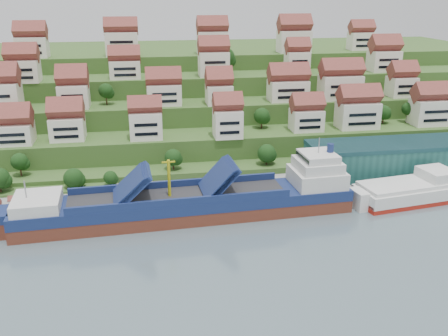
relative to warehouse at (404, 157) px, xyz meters
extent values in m
plane|color=slate|center=(-52.00, -17.00, -7.20)|extent=(300.00, 300.00, 0.00)
cube|color=gray|center=(-32.00, -2.00, -6.10)|extent=(180.00, 14.00, 2.20)
cube|color=gray|center=(-110.00, -5.00, -6.70)|extent=(45.00, 20.00, 1.00)
cube|color=#2D4C1E|center=(-52.00, 69.00, -5.20)|extent=(260.00, 128.00, 4.00)
cube|color=#2D4C1E|center=(-52.00, 74.00, -1.70)|extent=(260.00, 118.00, 11.00)
cube|color=#2D4C1E|center=(-52.00, 82.00, 1.80)|extent=(260.00, 102.00, 18.00)
cube|color=#2D4C1E|center=(-52.00, 90.00, 5.30)|extent=(260.00, 86.00, 25.00)
cube|color=#2D4C1E|center=(-52.00, 99.00, 8.30)|extent=(260.00, 68.00, 31.00)
cube|color=white|center=(-117.90, 21.67, 6.91)|extent=(10.70, 8.66, 6.21)
cube|color=white|center=(-102.51, 23.72, 7.38)|extent=(10.49, 8.57, 7.16)
cube|color=white|center=(-78.08, 20.45, 8.11)|extent=(10.11, 7.03, 8.61)
cube|color=white|center=(-52.19, 18.04, 8.25)|extent=(8.88, 7.62, 8.90)
cube|color=white|center=(-24.71, 21.79, 7.34)|extent=(10.33, 7.73, 7.09)
cube|color=white|center=(-6.47, 22.14, 8.24)|extent=(13.62, 8.26, 8.88)
cube|color=white|center=(20.35, 22.25, 8.24)|extent=(12.66, 8.31, 8.87)
cube|color=white|center=(-101.49, 38.17, 14.73)|extent=(9.92, 8.98, 7.86)
cube|color=white|center=(-71.23, 37.67, 14.38)|extent=(11.71, 7.90, 7.15)
cube|color=white|center=(-52.21, 35.83, 14.13)|extent=(8.82, 8.56, 6.67)
cube|color=white|center=(-26.90, 37.34, 14.44)|extent=(13.81, 8.36, 7.27)
cube|color=white|center=(-7.42, 36.73, 15.15)|extent=(14.78, 8.18, 8.69)
cube|color=white|center=(17.11, 37.78, 14.43)|extent=(9.64, 8.04, 7.26)
cube|color=white|center=(-119.41, 50.67, 21.68)|extent=(10.87, 7.86, 7.76)
cube|color=white|center=(-84.38, 52.76, 21.07)|extent=(11.07, 7.30, 6.53)
cube|color=white|center=(-51.63, 52.63, 22.34)|extent=(11.01, 7.79, 9.09)
cube|color=white|center=(-18.86, 53.59, 21.99)|extent=(8.71, 7.14, 8.37)
cube|color=white|center=(17.08, 53.74, 21.84)|extent=(11.40, 8.47, 8.07)
cube|color=white|center=(-119.63, 71.56, 27.66)|extent=(11.59, 8.03, 7.73)
cube|color=white|center=(-85.55, 70.74, 28.42)|extent=(12.57, 7.51, 9.23)
cube|color=white|center=(-49.29, 71.92, 28.25)|extent=(11.99, 8.15, 8.91)
cube|color=white|center=(-15.09, 71.20, 28.25)|extent=(12.98, 8.73, 8.90)
cube|color=white|center=(16.32, 75.37, 27.54)|extent=(10.12, 7.05, 7.47)
ellipsoid|color=#1A4015|center=(-115.15, 10.93, 1.31)|extent=(4.98, 4.98, 4.98)
ellipsoid|color=#1A4015|center=(-41.35, 9.11, 0.48)|extent=(5.79, 5.79, 5.79)
ellipsoid|color=#1A4015|center=(-70.49, 9.29, 0.67)|extent=(5.14, 5.14, 5.14)
ellipsoid|color=#1A4015|center=(5.11, 26.11, 7.77)|extent=(5.15, 5.15, 5.15)
ellipsoid|color=#1A4015|center=(14.23, 26.11, 8.79)|extent=(4.58, 4.58, 4.58)
ellipsoid|color=#1A4015|center=(-38.95, 26.66, 8.14)|extent=(5.45, 5.45, 5.45)
ellipsoid|color=#1A4015|center=(-6.26, 42.83, 16.60)|extent=(4.52, 4.52, 4.52)
ellipsoid|color=#1A4015|center=(-104.53, 42.38, 14.21)|extent=(6.19, 6.19, 6.19)
ellipsoid|color=#1A4015|center=(-91.06, 40.97, 15.71)|extent=(5.04, 5.04, 5.04)
ellipsoid|color=#1A4015|center=(-46.68, 56.21, 24.25)|extent=(7.48, 7.48, 7.48)
ellipsoid|color=#1A4015|center=(-18.06, 58.94, 23.08)|extent=(4.99, 4.99, 4.99)
ellipsoid|color=#1A4015|center=(-15.24, 56.97, 21.15)|extent=(5.45, 5.45, 5.45)
ellipsoid|color=#1A4015|center=(-99.10, 2.00, -1.56)|extent=(5.68, 5.68, 5.68)
ellipsoid|color=#1A4015|center=(-88.95, 2.00, -2.03)|extent=(3.95, 3.95, 3.95)
cube|color=#1F5650|center=(0.00, 0.00, 0.00)|extent=(60.00, 15.00, 10.00)
cylinder|color=gray|center=(-34.00, -7.00, -1.00)|extent=(0.16, 0.16, 8.00)
cube|color=maroon|center=(-33.40, -7.00, 2.60)|extent=(1.20, 0.05, 0.80)
cube|color=white|center=(-114.00, -5.50, -5.10)|extent=(2.40, 2.20, 2.20)
cube|color=white|center=(-110.00, -7.00, -5.10)|extent=(2.40, 2.20, 2.20)
cube|color=white|center=(-106.00, -5.50, -5.10)|extent=(2.40, 2.20, 2.20)
cube|color=brown|center=(-68.73, -16.73, -6.20)|extent=(86.62, 17.63, 5.52)
cube|color=navy|center=(-68.73, -16.73, -2.46)|extent=(86.63, 17.76, 2.87)
cube|color=silver|center=(-105.09, -18.60, 0.30)|extent=(11.66, 13.13, 2.87)
cube|color=#262628|center=(-70.94, -16.85, -1.02)|extent=(55.67, 14.07, 0.33)
cube|color=navy|center=(-83.06, -17.47, 2.73)|extent=(8.88, 12.59, 7.63)
cube|color=navy|center=(-61.02, -16.34, 2.73)|extent=(8.46, 12.57, 8.06)
cylinder|color=gold|center=(-73.14, -16.96, 3.83)|extent=(0.81, 0.81, 9.93)
cube|color=silver|center=(-33.47, -14.92, 1.07)|extent=(13.87, 13.24, 4.41)
cube|color=silver|center=(-33.47, -14.92, 4.60)|extent=(11.59, 11.80, 2.76)
cube|color=silver|center=(-33.47, -14.92, 6.92)|extent=(9.32, 10.37, 1.99)
cylinder|color=navy|center=(-30.17, -14.75, 9.02)|extent=(1.85, 1.85, 2.43)
cube|color=maroon|center=(-5.89, -16.09, -6.57)|extent=(32.87, 16.01, 2.73)
cube|color=silver|center=(-5.89, -16.09, -4.26)|extent=(32.88, 16.13, 3.36)
cube|color=silver|center=(-5.89, -16.09, -2.16)|extent=(31.14, 14.64, 1.26)
cube|color=silver|center=(1.91, -14.94, -0.37)|extent=(9.66, 10.37, 3.15)
camera|label=1|loc=(-78.51, -134.60, 48.50)|focal=40.00mm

